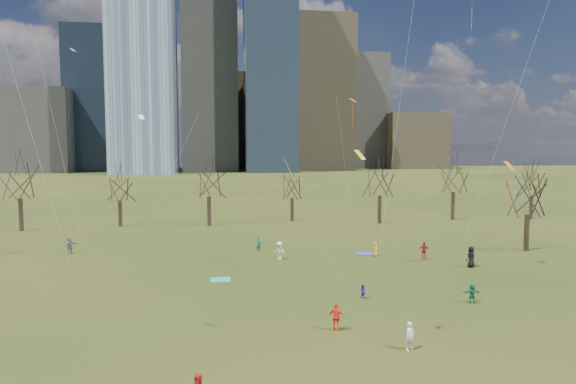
{
  "coord_description": "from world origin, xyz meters",
  "views": [
    {
      "loc": [
        -6.08,
        -30.83,
        10.77
      ],
      "look_at": [
        0.0,
        12.0,
        7.0
      ],
      "focal_mm": 32.0,
      "sensor_mm": 36.0,
      "label": 1
    }
  ],
  "objects": [
    {
      "name": "ground",
      "position": [
        0.0,
        0.0,
        0.0
      ],
      "size": [
        500.0,
        500.0,
        0.0
      ],
      "primitive_type": "plane",
      "color": "black",
      "rests_on": "ground"
    },
    {
      "name": "downtown_skyline",
      "position": [
        -2.43,
        210.64,
        39.01
      ],
      "size": [
        212.5,
        78.0,
        118.0
      ],
      "color": "slate",
      "rests_on": "ground"
    },
    {
      "name": "bare_tree_row",
      "position": [
        -0.09,
        37.22,
        6.12
      ],
      "size": [
        113.04,
        29.8,
        9.5
      ],
      "color": "black",
      "rests_on": "ground"
    },
    {
      "name": "blanket_teal",
      "position": [
        -5.77,
        10.58,
        0.01
      ],
      "size": [
        1.6,
        1.5,
        0.03
      ],
      "primitive_type": "cube",
      "color": "teal",
      "rests_on": "ground"
    },
    {
      "name": "blanket_navy",
      "position": [
        8.88,
        18.8,
        0.01
      ],
      "size": [
        1.6,
        1.5,
        0.03
      ],
      "primitive_type": "cube",
      "color": "#263DB3",
      "rests_on": "ground"
    },
    {
      "name": "person_1",
      "position": [
        4.07,
        -5.53,
        0.76
      ],
      "size": [
        0.65,
        0.54,
        1.53
      ],
      "primitive_type": "imported",
      "rotation": [
        0.0,
        0.0,
        0.36
      ],
      "color": "white",
      "rests_on": "ground"
    },
    {
      "name": "person_4",
      "position": [
        0.87,
        -2.15,
        0.83
      ],
      "size": [
        1.03,
        0.89,
        1.66
      ],
      "primitive_type": "imported",
      "rotation": [
        0.0,
        0.0,
        2.54
      ],
      "color": "#F83E1B",
      "rests_on": "ground"
    },
    {
      "name": "person_5",
      "position": [
        11.45,
        1.8,
        0.69
      ],
      "size": [
        1.3,
        0.49,
        1.37
      ],
      "primitive_type": "imported",
      "rotation": [
        0.0,
        0.0,
        3.07
      ],
      "color": "#17674C",
      "rests_on": "ground"
    },
    {
      "name": "person_6",
      "position": [
        16.63,
        11.82,
        0.96
      ],
      "size": [
        1.1,
        0.92,
        1.91
      ],
      "primitive_type": "imported",
      "rotation": [
        0.0,
        0.0,
        3.53
      ],
      "color": "black",
      "rests_on": "ground"
    },
    {
      "name": "person_8",
      "position": [
        4.21,
        3.82,
        0.52
      ],
      "size": [
        0.57,
        0.62,
        1.03
      ],
      "primitive_type": "imported",
      "rotation": [
        0.0,
        0.0,
        5.16
      ],
      "color": "#3126A5",
      "rests_on": "ground"
    },
    {
      "name": "person_9",
      "position": [
        -0.08,
        17.4,
        0.87
      ],
      "size": [
        1.28,
        1.24,
        1.75
      ],
      "primitive_type": "imported",
      "rotation": [
        0.0,
        0.0,
        5.56
      ],
      "color": "silver",
      "rests_on": "ground"
    },
    {
      "name": "person_10",
      "position": [
        13.76,
        15.59,
        0.85
      ],
      "size": [
        1.07,
        0.66,
        1.7
      ],
      "primitive_type": "imported",
      "rotation": [
        0.0,
        0.0,
        6.02
      ],
      "color": "maroon",
      "rests_on": "ground"
    },
    {
      "name": "person_11",
      "position": [
        -20.79,
        23.15,
        0.89
      ],
      "size": [
        1.37,
        1.66,
        1.78
      ],
      "primitive_type": "imported",
      "rotation": [
        0.0,
        0.0,
        0.96
      ],
      "color": "slate",
      "rests_on": "ground"
    },
    {
      "name": "person_12",
      "position": [
        9.51,
        17.47,
        0.69
      ],
      "size": [
        0.55,
        0.74,
        1.39
      ],
      "primitive_type": "imported",
      "rotation": [
        0.0,
        0.0,
        1.74
      ],
      "color": "orange",
      "rests_on": "ground"
    },
    {
      "name": "person_13",
      "position": [
        -1.74,
        21.4,
        0.8
      ],
      "size": [
        0.68,
        0.68,
        1.59
      ],
      "primitive_type": "imported",
      "rotation": [
        0.0,
        0.0,
        2.32
      ],
      "color": "#16674F",
      "rests_on": "ground"
    },
    {
      "name": "kites_airborne",
      "position": [
        2.96,
        15.65,
        11.74
      ],
      "size": [
        56.67,
        46.94,
        25.63
      ],
      "color": "#D0E023",
      "rests_on": "ground"
    }
  ]
}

